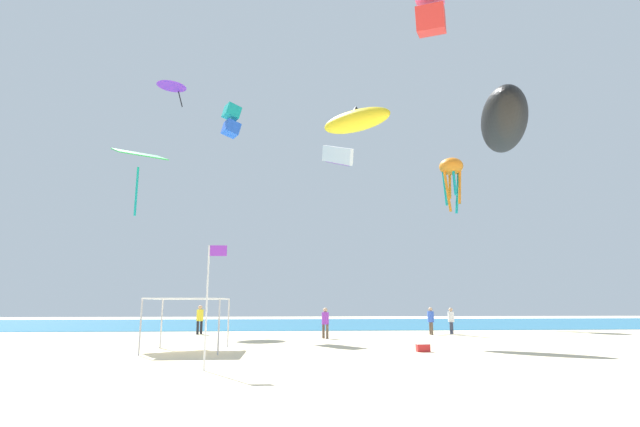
# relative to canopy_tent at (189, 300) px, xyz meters

# --- Properties ---
(ground) EXTENTS (110.00, 110.00, 0.10)m
(ground) POSITION_rel_canopy_tent_xyz_m (6.41, -5.39, -2.24)
(ground) COLOR beige
(ocean_strip) EXTENTS (110.00, 24.79, 0.03)m
(ocean_strip) POSITION_rel_canopy_tent_xyz_m (6.41, 26.59, -2.18)
(ocean_strip) COLOR #1E6B93
(ocean_strip) RESTS_ON ground
(canopy_tent) EXTENTS (3.21, 3.38, 2.30)m
(canopy_tent) POSITION_rel_canopy_tent_xyz_m (0.00, 0.00, 0.00)
(canopy_tent) COLOR #B2B2B7
(canopy_tent) RESTS_ON ground
(person_near_tent) EXTENTS (0.41, 0.41, 1.74)m
(person_near_tent) POSITION_rel_canopy_tent_xyz_m (15.55, 10.25, -1.17)
(person_near_tent) COLOR #33384C
(person_near_tent) RESTS_ON ground
(person_leftmost) EXTENTS (0.45, 0.46, 1.91)m
(person_leftmost) POSITION_rel_canopy_tent_xyz_m (-1.43, 11.12, -1.07)
(person_leftmost) COLOR black
(person_leftmost) RESTS_ON ground
(person_central) EXTENTS (0.43, 0.43, 1.79)m
(person_central) POSITION_rel_canopy_tent_xyz_m (6.68, 6.87, -1.14)
(person_central) COLOR brown
(person_central) RESTS_ON ground
(person_rightmost) EXTENTS (0.42, 0.47, 1.78)m
(person_rightmost) POSITION_rel_canopy_tent_xyz_m (13.94, 9.61, -1.15)
(person_rightmost) COLOR brown
(person_rightmost) RESTS_ON ground
(banner_flag) EXTENTS (0.61, 0.06, 3.95)m
(banner_flag) POSITION_rel_canopy_tent_xyz_m (1.82, -6.12, 0.17)
(banner_flag) COLOR silver
(banner_flag) RESTS_ON ground
(cooler_box) EXTENTS (0.57, 0.37, 0.35)m
(cooler_box) POSITION_rel_canopy_tent_xyz_m (10.27, -0.98, -2.02)
(cooler_box) COLOR red
(cooler_box) RESTS_ON ground
(kite_inflatable_yellow) EXTENTS (4.83, 4.28, 1.78)m
(kite_inflatable_yellow) POSITION_rel_canopy_tent_xyz_m (8.83, 7.64, 11.82)
(kite_inflatable_yellow) COLOR yellow
(kite_box_pink) EXTENTS (1.77, 1.90, 2.97)m
(kite_box_pink) POSITION_rel_canopy_tent_xyz_m (10.87, -2.33, 13.60)
(kite_box_pink) COLOR pink
(kite_octopus_orange) EXTENTS (2.29, 2.29, 5.27)m
(kite_octopus_orange) POSITION_rel_canopy_tent_xyz_m (19.86, 20.35, 12.33)
(kite_octopus_orange) COLOR orange
(kite_parafoil_white) EXTENTS (2.46, 4.72, 3.09)m
(kite_parafoil_white) POSITION_rel_canopy_tent_xyz_m (8.90, 19.79, 13.27)
(kite_parafoil_white) COLOR white
(kite_diamond_green) EXTENTS (3.87, 3.82, 4.42)m
(kite_diamond_green) POSITION_rel_canopy_tent_xyz_m (-4.91, 7.05, 8.76)
(kite_diamond_green) COLOR green
(kite_delta_purple) EXTENTS (3.80, 3.79, 2.28)m
(kite_delta_purple) POSITION_rel_canopy_tent_xyz_m (-6.80, 21.01, 20.41)
(kite_delta_purple) COLOR purple
(kite_inflatable_black) EXTENTS (5.46, 8.04, 3.11)m
(kite_inflatable_black) POSITION_rel_canopy_tent_xyz_m (15.18, 0.02, 8.90)
(kite_inflatable_black) COLOR black
(kite_box_teal) EXTENTS (1.66, 1.57, 2.55)m
(kite_box_teal) POSITION_rel_canopy_tent_xyz_m (-0.05, 12.97, 13.70)
(kite_box_teal) COLOR teal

